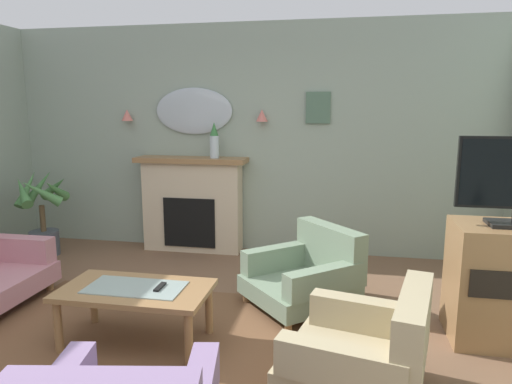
# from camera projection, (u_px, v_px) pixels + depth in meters

# --- Properties ---
(floor) EXTENTS (6.89, 6.70, 0.10)m
(floor) POSITION_uv_depth(u_px,v_px,m) (159.00, 382.00, 3.06)
(floor) COLOR brown
(floor) RESTS_ON ground
(wall_back) EXTENTS (6.89, 0.10, 2.74)m
(wall_back) POSITION_uv_depth(u_px,v_px,m) (248.00, 140.00, 5.61)
(wall_back) COLOR #93A393
(wall_back) RESTS_ON ground
(patterned_rug) EXTENTS (3.20, 2.40, 0.01)m
(patterned_rug) POSITION_uv_depth(u_px,v_px,m) (170.00, 358.00, 3.25)
(patterned_rug) COLOR brown
(patterned_rug) RESTS_ON ground
(fireplace) EXTENTS (1.36, 0.36, 1.16)m
(fireplace) POSITION_uv_depth(u_px,v_px,m) (192.00, 205.00, 5.66)
(fireplace) COLOR beige
(fireplace) RESTS_ON ground
(mantel_vase_left) EXTENTS (0.11, 0.11, 0.42)m
(mantel_vase_left) POSITION_uv_depth(u_px,v_px,m) (214.00, 141.00, 5.44)
(mantel_vase_left) COLOR silver
(mantel_vase_left) RESTS_ON fireplace
(wall_mirror) EXTENTS (0.96, 0.06, 0.56)m
(wall_mirror) POSITION_uv_depth(u_px,v_px,m) (194.00, 111.00, 5.59)
(wall_mirror) COLOR #B2BCC6
(wall_sconce_left) EXTENTS (0.14, 0.14, 0.14)m
(wall_sconce_left) POSITION_uv_depth(u_px,v_px,m) (127.00, 115.00, 5.71)
(wall_sconce_left) COLOR #D17066
(wall_sconce_right) EXTENTS (0.14, 0.14, 0.14)m
(wall_sconce_right) POSITION_uv_depth(u_px,v_px,m) (262.00, 116.00, 5.40)
(wall_sconce_right) COLOR #D17066
(framed_picture) EXTENTS (0.28, 0.03, 0.36)m
(framed_picture) POSITION_uv_depth(u_px,v_px,m) (318.00, 108.00, 5.32)
(framed_picture) COLOR #4C6B56
(coffee_table) EXTENTS (1.10, 0.60, 0.45)m
(coffee_table) POSITION_uv_depth(u_px,v_px,m) (136.00, 295.00, 3.40)
(coffee_table) COLOR olive
(coffee_table) RESTS_ON ground
(tv_remote) EXTENTS (0.04, 0.16, 0.02)m
(tv_remote) POSITION_uv_depth(u_px,v_px,m) (160.00, 287.00, 3.37)
(tv_remote) COLOR black
(tv_remote) RESTS_ON coffee_table
(armchair_near_fireplace) EXTENTS (1.14, 1.14, 0.71)m
(armchair_near_fireplace) POSITION_uv_depth(u_px,v_px,m) (308.00, 274.00, 4.07)
(armchair_near_fireplace) COLOR gray
(armchair_near_fireplace) RESTS_ON ground
(armchair_in_corner) EXTENTS (0.98, 0.96, 0.71)m
(armchair_in_corner) POSITION_uv_depth(u_px,v_px,m) (368.00, 350.00, 2.78)
(armchair_in_corner) COLOR tan
(armchair_in_corner) RESTS_ON ground
(tv_cabinet) EXTENTS (0.80, 0.57, 0.90)m
(tv_cabinet) POSITION_uv_depth(u_px,v_px,m) (507.00, 284.00, 3.45)
(tv_cabinet) COLOR olive
(tv_cabinet) RESTS_ON ground
(potted_plant_tall_palm) EXTENTS (0.68, 0.66, 1.03)m
(potted_plant_tall_palm) POSITION_uv_depth(u_px,v_px,m) (42.00, 212.00, 5.48)
(potted_plant_tall_palm) COLOR #474C56
(potted_plant_tall_palm) RESTS_ON ground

